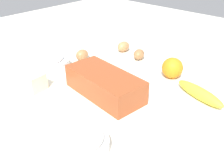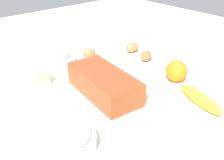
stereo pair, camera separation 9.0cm
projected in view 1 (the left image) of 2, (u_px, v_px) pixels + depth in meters
ground_plane at (112, 92)px, 0.92m from camera, size 2.40×2.40×0.02m
loaf_pan at (105, 84)px, 0.87m from camera, size 0.29×0.16×0.08m
flour_bowl at (81, 141)px, 0.64m from camera, size 0.14×0.14×0.06m
sugar_bowl at (52, 62)px, 1.05m from camera, size 0.14×0.14×0.07m
banana at (200, 93)px, 0.86m from camera, size 0.19×0.10×0.04m
orange_fruit at (172, 68)px, 0.98m from camera, size 0.08×0.08×0.08m
butter_block at (32, 81)px, 0.91m from camera, size 0.09×0.07×0.06m
egg_near_butter at (82, 55)px, 1.13m from camera, size 0.05×0.06×0.05m
egg_beside_bowl at (123, 47)px, 1.22m from camera, size 0.05×0.07×0.05m
egg_loose at (139, 54)px, 1.14m from camera, size 0.06×0.07×0.05m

